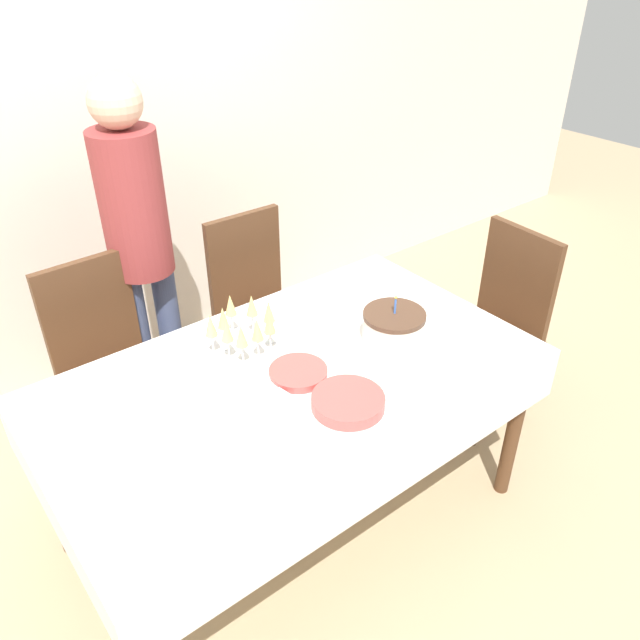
# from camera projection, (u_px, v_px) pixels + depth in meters

# --- Properties ---
(ground_plane) EXTENTS (12.00, 12.00, 0.00)m
(ground_plane) POSITION_uv_depth(u_px,v_px,m) (297.00, 516.00, 2.62)
(ground_plane) COLOR tan
(wall_back) EXTENTS (8.00, 0.05, 2.70)m
(wall_back) POSITION_uv_depth(u_px,v_px,m) (94.00, 114.00, 2.93)
(wall_back) COLOR silver
(wall_back) RESTS_ON ground_plane
(dining_table) EXTENTS (1.75, 1.02, 0.76)m
(dining_table) POSITION_uv_depth(u_px,v_px,m) (293.00, 396.00, 2.27)
(dining_table) COLOR white
(dining_table) RESTS_ON ground_plane
(dining_chair_far_left) EXTENTS (0.43, 0.43, 0.95)m
(dining_chair_far_left) POSITION_uv_depth(u_px,v_px,m) (108.00, 359.00, 2.69)
(dining_chair_far_left) COLOR #51331E
(dining_chair_far_left) RESTS_ON ground_plane
(dining_chair_far_right) EXTENTS (0.42, 0.42, 0.95)m
(dining_chair_far_right) POSITION_uv_depth(u_px,v_px,m) (258.00, 302.00, 3.09)
(dining_chair_far_right) COLOR #51331E
(dining_chair_far_right) RESTS_ON ground_plane
(dining_chair_right_end) EXTENTS (0.44, 0.44, 0.95)m
(dining_chair_right_end) POSITION_uv_depth(u_px,v_px,m) (497.00, 319.00, 2.96)
(dining_chair_right_end) COLOR #51331E
(dining_chair_right_end) RESTS_ON ground_plane
(birthday_cake) EXTENTS (0.24, 0.24, 0.20)m
(birthday_cake) POSITION_uv_depth(u_px,v_px,m) (394.00, 328.00, 2.35)
(birthday_cake) COLOR silver
(birthday_cake) RESTS_ON dining_table
(champagne_tray) EXTENTS (0.34, 0.34, 0.18)m
(champagne_tray) POSITION_uv_depth(u_px,v_px,m) (243.00, 331.00, 2.28)
(champagne_tray) COLOR silver
(champagne_tray) RESTS_ON dining_table
(plate_stack_main) EXTENTS (0.24, 0.24, 0.04)m
(plate_stack_main) POSITION_uv_depth(u_px,v_px,m) (348.00, 402.00, 2.05)
(plate_stack_main) COLOR #CC4C47
(plate_stack_main) RESTS_ON dining_table
(plate_stack_dessert) EXTENTS (0.21, 0.21, 0.03)m
(plate_stack_dessert) POSITION_uv_depth(u_px,v_px,m) (298.00, 373.00, 2.20)
(plate_stack_dessert) COLOR #CC4C47
(plate_stack_dessert) RESTS_ON dining_table
(cake_knife) EXTENTS (0.30, 0.07, 0.00)m
(cake_knife) POSITION_uv_depth(u_px,v_px,m) (450.00, 355.00, 2.30)
(cake_knife) COLOR silver
(cake_knife) RESTS_ON dining_table
(fork_pile) EXTENTS (0.18, 0.08, 0.02)m
(fork_pile) POSITION_uv_depth(u_px,v_px,m) (267.00, 405.00, 2.05)
(fork_pile) COLOR silver
(fork_pile) RESTS_ON dining_table
(napkin_pile) EXTENTS (0.15, 0.15, 0.01)m
(napkin_pile) POSITION_uv_depth(u_px,v_px,m) (252.00, 384.00, 2.15)
(napkin_pile) COLOR white
(napkin_pile) RESTS_ON dining_table
(person_standing) EXTENTS (0.28, 0.28, 1.63)m
(person_standing) POSITION_uv_depth(u_px,v_px,m) (137.00, 230.00, 2.70)
(person_standing) COLOR #3F4C72
(person_standing) RESTS_ON ground_plane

